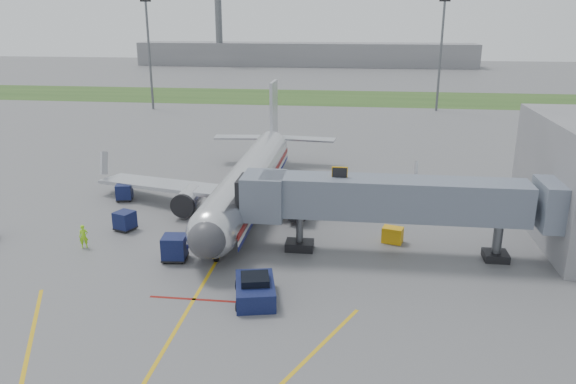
# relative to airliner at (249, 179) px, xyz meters

# --- Properties ---
(ground) EXTENTS (400.00, 400.00, 0.00)m
(ground) POSITION_rel_airliner_xyz_m (-0.00, -15.25, -2.65)
(ground) COLOR #565659
(ground) RESTS_ON ground
(grass_strip) EXTENTS (300.00, 25.00, 0.01)m
(grass_strip) POSITION_rel_airliner_xyz_m (-0.00, 74.75, -2.64)
(grass_strip) COLOR #2D4C1E
(grass_strip) RESTS_ON ground
(apron_markings) EXTENTS (21.52, 50.00, 0.01)m
(apron_markings) POSITION_rel_airliner_xyz_m (-0.00, -22.65, -2.64)
(apron_markings) COLOR gold
(apron_markings) RESTS_ON ground
(airliner) EXTENTS (32.10, 35.67, 10.25)m
(airliner) POSITION_rel_airliner_xyz_m (0.00, 0.00, 0.00)
(airliner) COLOR silver
(airliner) RESTS_ON ground
(jet_bridge) EXTENTS (25.30, 4.00, 6.90)m
(jet_bridge) POSITION_rel_airliner_xyz_m (12.86, -10.25, 1.82)
(jet_bridge) COLOR slate
(jet_bridge) RESTS_ON ground
(light_mast_left) EXTENTS (2.00, 0.44, 20.40)m
(light_mast_left) POSITION_rel_airliner_xyz_m (-30.00, 54.75, 8.13)
(light_mast_left) COLOR #595B60
(light_mast_left) RESTS_ON ground
(light_mast_right) EXTENTS (2.00, 0.44, 20.40)m
(light_mast_right) POSITION_rel_airliner_xyz_m (25.00, 59.75, 8.13)
(light_mast_right) COLOR #595B60
(light_mast_right) RESTS_ON ground
(distant_terminal) EXTENTS (120.00, 14.00, 8.00)m
(distant_terminal) POSITION_rel_airliner_xyz_m (-10.00, 154.75, 1.35)
(distant_terminal) COLOR slate
(distant_terminal) RESTS_ON ground
(control_tower) EXTENTS (4.00, 4.00, 30.00)m
(control_tower) POSITION_rel_airliner_xyz_m (-40.00, 149.75, 14.68)
(control_tower) COLOR #595B60
(control_tower) RESTS_ON ground
(pushback_tug) EXTENTS (3.33, 4.52, 1.70)m
(pushback_tug) POSITION_rel_airliner_xyz_m (4.00, -18.75, -1.94)
(pushback_tug) COLOR #0C1438
(pushback_tug) RESTS_ON ground
(baggage_cart_a) EXTENTS (1.86, 1.86, 1.67)m
(baggage_cart_a) POSITION_rel_airliner_xyz_m (-12.73, -0.21, -1.79)
(baggage_cart_a) COLOR #0C1438
(baggage_cart_a) RESTS_ON ground
(baggage_cart_b) EXTENTS (1.97, 1.97, 1.93)m
(baggage_cart_b) POSITION_rel_airliner_xyz_m (-3.18, -13.41, -1.66)
(baggage_cart_b) COLOR #0C1438
(baggage_cart_b) RESTS_ON ground
(baggage_cart_c) EXTENTS (1.98, 1.98, 1.66)m
(baggage_cart_c) POSITION_rel_airliner_xyz_m (-9.43, -7.95, -1.80)
(baggage_cart_c) COLOR #0C1438
(baggage_cart_c) RESTS_ON ground
(belt_loader) EXTENTS (2.27, 4.39, 2.07)m
(belt_loader) POSITION_rel_airliner_xyz_m (-2.51, -3.34, -2.13)
(belt_loader) COLOR #0C1438
(belt_loader) RESTS_ON ground
(ground_power_cart) EXTENTS (1.85, 1.47, 1.29)m
(ground_power_cart) POSITION_rel_airliner_xyz_m (13.37, -7.81, -2.01)
(ground_power_cart) COLOR #E3A10D
(ground_power_cart) RESTS_ON ground
(ramp_worker) EXTENTS (0.82, 0.70, 1.91)m
(ramp_worker) POSITION_rel_airliner_xyz_m (-11.12, -12.06, -1.69)
(ramp_worker) COLOR #97ED1B
(ramp_worker) RESTS_ON ground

